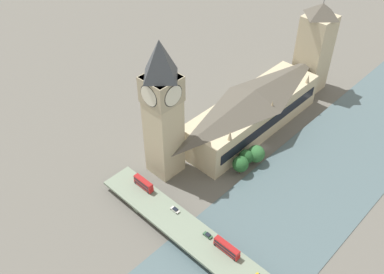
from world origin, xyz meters
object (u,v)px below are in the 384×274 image
Objects in this scene: double_decker_bus_lead at (143,183)px; car_southbound_lead at (208,235)px; car_northbound_lead at (175,210)px; clock_tower at (162,107)px; road_bridge at (228,264)px; parliament_hall at (253,110)px; double_decker_bus_rear at (227,248)px; victoria_tower at (314,48)px.

double_decker_bus_lead is 39.56m from car_southbound_lead.
car_northbound_lead is (-20.32, -0.19, -1.93)m from double_decker_bus_lead.
road_bridge is at bearing 159.36° from clock_tower.
clock_tower is at bearing -22.44° from car_southbound_lead.
clock_tower reaches higher than car_southbound_lead.
parliament_hall reaches higher than car_northbound_lead.
car_southbound_lead is (10.37, -0.33, -1.89)m from double_decker_bus_rear.
double_decker_bus_rear is 2.97× the size of car_southbound_lead.
road_bridge is at bearing 165.33° from car_southbound_lead.
road_bridge is at bearing 109.81° from victoria_tower.
victoria_tower is (-10.82, -111.21, -10.47)m from clock_tower.
victoria_tower is 135.79m from car_southbound_lead.
parliament_hall is 21.92× the size of car_southbound_lead.
road_bridge is at bearing 176.16° from double_decker_bus_lead.
road_bridge is 32.27× the size of car_northbound_lead.
double_decker_bus_lead is 20.41m from car_northbound_lead.
double_decker_bus_rear reaches higher than car_northbound_lead.
parliament_hall is 8.12× the size of double_decker_bus_lead.
road_bridge is at bearing 173.51° from car_northbound_lead.
road_bridge is 12.84× the size of double_decker_bus_lead.
clock_tower is 45.06m from car_northbound_lead.
victoria_tower is at bearing -70.19° from road_bridge.
double_decker_bus_rear is (3.81, -3.39, 3.47)m from road_bridge.
road_bridge is (-48.04, 133.38, -23.50)m from victoria_tower.
car_northbound_lead is at bearing -0.24° from car_southbound_lead.
double_decker_bus_rear is (-55.04, 18.78, -30.50)m from clock_tower.
parliament_hall is at bearing -58.09° from road_bridge.
clock_tower reaches higher than parliament_hall.
double_decker_bus_rear is at bearing 178.18° from car_southbound_lead.
clock_tower is at bearing 78.80° from parliament_hall.
car_southbound_lead is at bearing 114.74° from parliament_hall.
double_decker_bus_rear is (-44.17, 73.68, -5.36)m from parliament_hall.
victoria_tower reaches higher than car_northbound_lead.
double_decker_bus_lead is (-5.16, 18.56, -30.38)m from clock_tower.
victoria_tower is 131.41m from double_decker_bus_lead.
parliament_hall is at bearing 90.06° from victoria_tower.
double_decker_bus_lead reaches higher than car_southbound_lead.
road_bridge is 14.75m from car_southbound_lead.
double_decker_bus_lead is at bearing 87.50° from victoria_tower.
road_bridge is 34.67× the size of car_southbound_lead.
double_decker_bus_rear is at bearing 108.79° from victoria_tower.
victoria_tower is 14.55× the size of car_southbound_lead.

